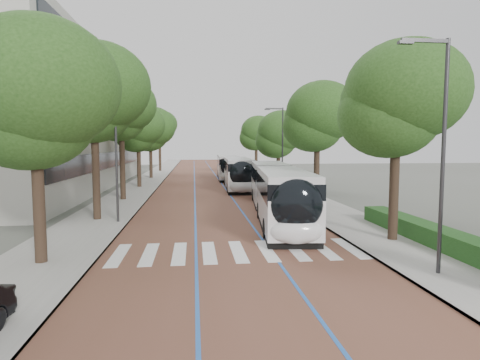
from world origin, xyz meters
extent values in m
plane|color=#51544C|center=(0.00, 0.00, 0.00)|extent=(160.00, 160.00, 0.00)
cube|color=brown|center=(0.00, 40.00, 0.01)|extent=(11.00, 140.00, 0.02)
cube|color=gray|center=(-7.50, 40.00, 0.06)|extent=(4.00, 140.00, 0.12)
cube|color=gray|center=(7.50, 40.00, 0.06)|extent=(4.00, 140.00, 0.12)
cube|color=gray|center=(-5.60, 40.00, 0.06)|extent=(0.20, 140.00, 0.14)
cube|color=gray|center=(5.60, 40.00, 0.06)|extent=(0.20, 140.00, 0.14)
cube|color=silver|center=(-4.80, 1.00, 0.03)|extent=(0.55, 3.60, 0.01)
cube|color=silver|center=(-3.55, 1.00, 0.03)|extent=(0.55, 3.60, 0.01)
cube|color=silver|center=(-2.30, 1.00, 0.03)|extent=(0.55, 3.60, 0.01)
cube|color=silver|center=(-1.05, 1.00, 0.03)|extent=(0.55, 3.60, 0.01)
cube|color=silver|center=(0.20, 1.00, 0.03)|extent=(0.55, 3.60, 0.01)
cube|color=silver|center=(1.45, 1.00, 0.03)|extent=(0.55, 3.60, 0.01)
cube|color=silver|center=(2.70, 1.00, 0.03)|extent=(0.55, 3.60, 0.01)
cube|color=silver|center=(3.95, 1.00, 0.03)|extent=(0.55, 3.60, 0.01)
cube|color=silver|center=(5.20, 1.00, 0.03)|extent=(0.55, 3.60, 0.01)
cube|color=#2359B0|center=(-1.60, 40.00, 0.02)|extent=(0.12, 126.00, 0.01)
cube|color=#2359B0|center=(1.60, 40.00, 0.02)|extent=(0.12, 126.00, 0.01)
cube|color=#BBB9AE|center=(-19.50, 28.00, 7.00)|extent=(18.00, 40.00, 14.00)
cube|color=black|center=(-10.45, 28.00, 3.00)|extent=(0.12, 38.00, 1.60)
cube|color=black|center=(-10.45, 28.00, 6.20)|extent=(0.12, 38.00, 1.60)
cube|color=black|center=(-10.45, 28.00, 9.40)|extent=(0.12, 38.00, 1.60)
cube|color=black|center=(-10.45, 28.00, 12.40)|extent=(0.12, 38.00, 1.60)
cube|color=#193F16|center=(9.10, 0.00, 0.52)|extent=(1.20, 14.00, 0.80)
cylinder|color=#303033|center=(6.80, -3.00, 4.12)|extent=(0.14, 0.14, 8.00)
cube|color=#303033|center=(6.00, -3.00, 8.02)|extent=(1.70, 0.12, 0.12)
cube|color=#303033|center=(5.30, -3.00, 7.94)|extent=(0.50, 0.20, 0.10)
cylinder|color=#303033|center=(6.80, 22.00, 4.12)|extent=(0.14, 0.14, 8.00)
cube|color=#303033|center=(6.00, 22.00, 8.02)|extent=(1.70, 0.12, 0.12)
cube|color=#303033|center=(5.30, 22.00, 7.94)|extent=(0.50, 0.20, 0.10)
cylinder|color=#303033|center=(-6.10, 8.00, 4.12)|extent=(0.14, 0.14, 8.00)
cylinder|color=black|center=(-7.50, 0.00, 2.20)|extent=(0.44, 0.44, 4.40)
ellipsoid|color=#1F4114|center=(-7.50, 0.00, 6.20)|extent=(5.77, 5.77, 4.90)
cylinder|color=black|center=(-7.50, 9.00, 2.62)|extent=(0.44, 0.44, 5.25)
ellipsoid|color=#1F4114|center=(-7.50, 9.00, 7.39)|extent=(6.16, 6.16, 5.23)
cylinder|color=black|center=(-7.50, 18.00, 2.57)|extent=(0.44, 0.44, 5.13)
ellipsoid|color=#1F4114|center=(-7.50, 18.00, 7.23)|extent=(5.21, 5.21, 4.42)
cylinder|color=black|center=(-7.50, 28.00, 2.18)|extent=(0.44, 0.44, 4.36)
ellipsoid|color=#1F4114|center=(-7.50, 28.00, 6.14)|extent=(5.13, 5.13, 4.36)
cylinder|color=black|center=(-7.50, 40.00, 2.30)|extent=(0.44, 0.44, 4.60)
ellipsoid|color=#1F4114|center=(-7.50, 40.00, 6.48)|extent=(6.33, 6.33, 5.38)
cylinder|color=black|center=(-7.50, 55.00, 2.69)|extent=(0.44, 0.44, 5.37)
ellipsoid|color=#1F4114|center=(-7.50, 55.00, 7.57)|extent=(5.58, 5.58, 4.74)
cylinder|color=black|center=(7.70, 2.00, 2.29)|extent=(0.44, 0.44, 4.58)
ellipsoid|color=#1F4114|center=(7.70, 2.00, 6.45)|extent=(5.51, 5.51, 4.68)
cylinder|color=black|center=(7.70, 14.00, 2.31)|extent=(0.44, 0.44, 4.61)
ellipsoid|color=#1F4114|center=(7.70, 14.00, 6.50)|extent=(5.43, 5.43, 4.62)
cylinder|color=black|center=(7.70, 28.00, 1.96)|extent=(0.44, 0.44, 3.92)
ellipsoid|color=#1F4114|center=(7.70, 28.00, 5.53)|extent=(5.34, 5.34, 4.54)
cylinder|color=black|center=(7.70, 44.00, 2.18)|extent=(0.44, 0.44, 4.36)
ellipsoid|color=#1F4114|center=(7.70, 44.00, 6.14)|extent=(5.25, 5.25, 4.47)
cylinder|color=black|center=(3.74, 10.57, 1.77)|extent=(2.38, 1.13, 2.30)
cube|color=silver|center=(3.21, 5.47, 1.26)|extent=(3.46, 9.57, 1.82)
cube|color=black|center=(3.21, 5.47, 2.40)|extent=(3.48, 9.39, 0.97)
cube|color=silver|center=(3.21, 5.47, 3.04)|extent=(3.39, 9.38, 0.31)
cube|color=black|center=(3.21, 5.47, 0.17)|extent=(3.37, 9.19, 0.35)
cube|color=silver|center=(4.19, 14.87, 1.26)|extent=(3.29, 7.96, 1.82)
cube|color=black|center=(4.19, 14.87, 2.40)|extent=(3.32, 7.81, 0.97)
cube|color=silver|center=(4.19, 14.87, 3.04)|extent=(3.23, 7.80, 0.31)
cube|color=black|center=(4.19, 14.87, 0.17)|extent=(3.21, 7.65, 0.35)
ellipsoid|color=black|center=(2.74, 0.97, 2.00)|extent=(2.45, 1.34, 2.28)
ellipsoid|color=silver|center=(2.73, 0.92, 0.86)|extent=(2.44, 1.24, 1.14)
cylinder|color=black|center=(1.85, 3.32, 0.50)|extent=(0.40, 1.03, 1.00)
cylinder|color=black|center=(4.09, 3.09, 0.50)|extent=(0.40, 1.03, 1.00)
cylinder|color=black|center=(3.24, 16.65, 0.50)|extent=(0.40, 1.03, 1.00)
cylinder|color=black|center=(5.49, 16.41, 0.50)|extent=(0.40, 1.03, 1.00)
cylinder|color=black|center=(2.41, 8.65, 0.50)|extent=(0.40, 1.03, 1.00)
cylinder|color=black|center=(4.65, 8.42, 0.50)|extent=(0.40, 1.03, 1.00)
cube|color=silver|center=(2.90, 25.83, 1.26)|extent=(3.02, 12.10, 1.82)
cube|color=black|center=(2.90, 25.83, 2.40)|extent=(3.05, 11.86, 0.97)
cube|color=silver|center=(2.90, 25.83, 3.04)|extent=(2.96, 11.86, 0.31)
cube|color=black|center=(2.90, 25.83, 0.17)|extent=(2.95, 11.62, 0.35)
ellipsoid|color=black|center=(2.64, 19.98, 2.00)|extent=(2.40, 1.20, 2.28)
ellipsoid|color=silver|center=(2.64, 19.93, 0.86)|extent=(2.39, 1.10, 1.14)
cylinder|color=black|center=(1.61, 22.28, 0.50)|extent=(0.34, 1.01, 1.00)
cylinder|color=black|center=(3.87, 22.18, 0.50)|extent=(0.34, 1.01, 1.00)
cylinder|color=black|center=(1.93, 29.67, 0.50)|extent=(0.34, 1.01, 1.00)
cylinder|color=black|center=(4.19, 29.58, 0.50)|extent=(0.34, 1.01, 1.00)
cube|color=silver|center=(2.84, 38.02, 1.26)|extent=(2.92, 12.08, 1.82)
cube|color=black|center=(2.84, 38.02, 2.40)|extent=(2.95, 11.84, 0.97)
cube|color=silver|center=(2.84, 38.02, 3.04)|extent=(2.86, 11.84, 0.31)
cube|color=black|center=(2.84, 38.02, 0.17)|extent=(2.86, 11.60, 0.35)
ellipsoid|color=black|center=(2.63, 32.17, 2.00)|extent=(2.39, 1.18, 2.28)
ellipsoid|color=silver|center=(2.63, 32.12, 0.86)|extent=(2.38, 1.08, 1.14)
cylinder|color=black|center=(1.58, 34.46, 0.50)|extent=(0.34, 1.01, 1.00)
cylinder|color=black|center=(3.84, 34.38, 0.50)|extent=(0.34, 1.01, 1.00)
cylinder|color=black|center=(1.84, 41.85, 0.50)|extent=(0.34, 1.01, 1.00)
cylinder|color=black|center=(4.10, 41.77, 0.50)|extent=(0.34, 1.01, 1.00)
camera|label=1|loc=(-1.65, -15.79, 4.58)|focal=30.00mm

